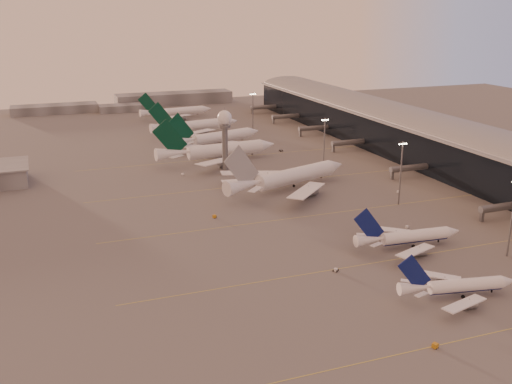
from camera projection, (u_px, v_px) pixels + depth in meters
name	position (u px, v px, depth m)	size (l,w,h in m)	color
ground	(340.00, 285.00, 165.60)	(700.00, 700.00, 0.00)	#5C5959
taxiway_markings	(340.00, 211.00, 225.71)	(180.00, 185.25, 0.02)	gold
terminal	(428.00, 139.00, 297.02)	(57.00, 362.00, 23.04)	black
radar_tower	(225.00, 130.00, 268.30)	(6.40, 6.40, 31.10)	slate
mast_b	(401.00, 170.00, 229.10)	(3.60, 0.56, 25.00)	slate
mast_c	(324.00, 142.00, 276.59)	(3.60, 0.56, 25.00)	slate
mast_d	(253.00, 112.00, 356.37)	(3.60, 0.56, 25.00)	slate
distant_horizon	(140.00, 102.00, 455.95)	(165.00, 37.50, 9.00)	#5B5D62
narrowbody_near	(457.00, 288.00, 158.28)	(33.76, 26.72, 13.29)	white
narrowbody_mid	(408.00, 239.00, 190.81)	(37.87, 30.16, 14.79)	white
widebody_white	(289.00, 180.00, 251.13)	(63.03, 49.69, 23.03)	white
greentail_a	(218.00, 153.00, 296.83)	(63.89, 51.43, 23.20)	white
greentail_b	(217.00, 140.00, 328.09)	(56.83, 45.25, 21.21)	white
greentail_c	(196.00, 127.00, 361.45)	(57.48, 46.06, 21.00)	white
greentail_d	(177.00, 113.00, 411.38)	(52.09, 41.87, 18.94)	white
gsv_truck_a	(437.00, 342.00, 135.25)	(6.46, 4.07, 2.46)	#C28216
gsv_tug_mid	(336.00, 270.00, 174.18)	(3.51, 3.59, 0.90)	white
gsv_truck_b	(408.00, 226.00, 207.81)	(5.32, 2.88, 2.04)	white
gsv_truck_c	(215.00, 215.00, 218.22)	(6.14, 3.98, 2.33)	#C28216
gsv_catering_b	(399.00, 189.00, 246.95)	(4.61, 2.69, 3.55)	white
gsv_tug_far	(266.00, 183.00, 259.84)	(3.72, 4.42, 1.09)	white
gsv_truck_d	(182.00, 173.00, 272.89)	(3.19, 5.59, 2.13)	white
gsv_tug_hangar	(281.00, 150.00, 317.66)	(4.06, 2.81, 1.07)	#5C5F62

